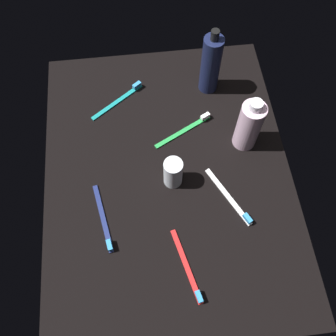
# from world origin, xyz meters

# --- Properties ---
(ground_plane) EXTENTS (0.84, 0.64, 0.01)m
(ground_plane) POSITION_xyz_m (0.00, 0.00, -0.01)
(ground_plane) COLOR black
(lotion_bottle) EXTENTS (0.05, 0.05, 0.21)m
(lotion_bottle) POSITION_xyz_m (-0.27, 0.15, 0.10)
(lotion_bottle) COLOR #171E40
(lotion_bottle) RESTS_ON ground_plane
(bodywash_bottle) EXTENTS (0.06, 0.06, 0.17)m
(bodywash_bottle) POSITION_xyz_m (-0.07, 0.22, 0.08)
(bodywash_bottle) COLOR silver
(bodywash_bottle) RESTS_ON ground_plane
(deodorant_stick) EXTENTS (0.05, 0.05, 0.09)m
(deodorant_stick) POSITION_xyz_m (0.02, 0.01, 0.05)
(deodorant_stick) COLOR silver
(deodorant_stick) RESTS_ON ground_plane
(toothbrush_white) EXTENTS (0.17, 0.09, 0.02)m
(toothbrush_white) POSITION_xyz_m (0.09, 0.15, 0.01)
(toothbrush_white) COLOR white
(toothbrush_white) RESTS_ON ground_plane
(toothbrush_green) EXTENTS (0.09, 0.17, 0.02)m
(toothbrush_green) POSITION_xyz_m (-0.13, 0.07, 0.01)
(toothbrush_green) COLOR green
(toothbrush_green) RESTS_ON ground_plane
(toothbrush_navy) EXTENTS (0.18, 0.05, 0.02)m
(toothbrush_navy) POSITION_xyz_m (0.12, -0.17, 0.01)
(toothbrush_navy) COLOR navy
(toothbrush_navy) RESTS_ON ground_plane
(toothbrush_teal) EXTENTS (0.11, 0.15, 0.02)m
(toothbrush_teal) POSITION_xyz_m (-0.25, -0.11, 0.01)
(toothbrush_teal) COLOR teal
(toothbrush_teal) RESTS_ON ground_plane
(toothbrush_red) EXTENTS (0.18, 0.05, 0.02)m
(toothbrush_red) POSITION_xyz_m (0.25, 0.02, 0.01)
(toothbrush_red) COLOR red
(toothbrush_red) RESTS_ON ground_plane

